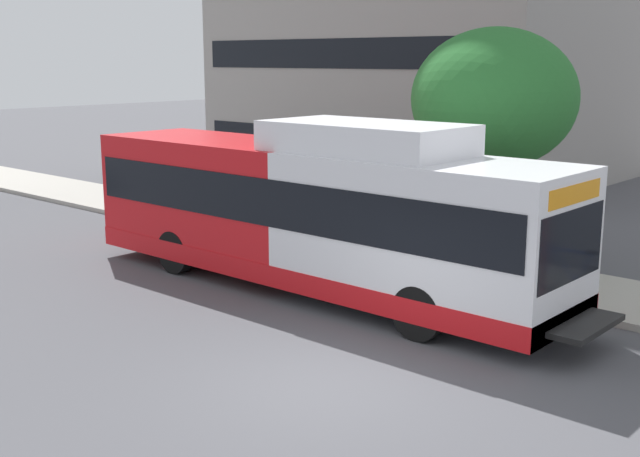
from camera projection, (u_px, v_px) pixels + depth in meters
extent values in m
plane|color=#4C4C51|center=(52.00, 287.00, 17.37)|extent=(120.00, 120.00, 0.00)
cube|color=#A8A399|center=(332.00, 243.00, 21.18)|extent=(3.00, 56.00, 0.14)
cube|color=white|center=(425.00, 231.00, 15.05)|extent=(2.54, 5.80, 2.73)
cube|color=red|center=(220.00, 197.00, 18.81)|extent=(2.54, 5.80, 2.73)
cube|color=red|center=(311.00, 264.00, 17.17)|extent=(2.57, 11.60, 0.44)
cube|color=black|center=(311.00, 195.00, 16.85)|extent=(2.58, 11.25, 0.96)
cube|color=black|center=(569.00, 246.00, 13.15)|extent=(2.34, 0.10, 1.24)
cube|color=orange|center=(573.00, 194.00, 12.97)|extent=(1.90, 0.08, 0.32)
cube|color=white|center=(365.00, 138.00, 15.64)|extent=(2.16, 4.06, 0.60)
cube|color=black|center=(587.00, 326.00, 13.17)|extent=(1.78, 0.60, 0.10)
cylinder|color=black|center=(419.00, 313.00, 14.02)|extent=(0.30, 1.00, 1.00)
cylinder|color=black|center=(485.00, 286.00, 15.67)|extent=(0.30, 1.00, 1.00)
cylinder|color=black|center=(176.00, 252.00, 18.42)|extent=(0.30, 1.00, 1.00)
cylinder|color=black|center=(247.00, 236.00, 20.07)|extent=(0.30, 1.00, 1.00)
cylinder|color=#4C3823|center=(489.00, 212.00, 18.60)|extent=(0.28, 0.28, 2.44)
ellipsoid|color=#286B2D|center=(494.00, 99.00, 18.05)|extent=(3.75, 3.75, 3.18)
cube|color=black|center=(424.00, 134.00, 34.59)|extent=(11.67, 14.01, 1.10)
cube|color=black|center=(426.00, 54.00, 33.89)|extent=(11.67, 14.01, 1.10)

